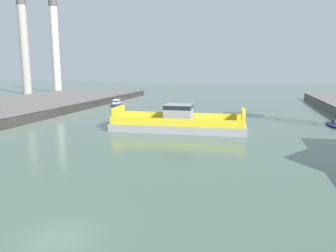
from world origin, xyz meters
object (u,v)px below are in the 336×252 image
(smokestack_distant_a, at_px, (24,44))
(moored_boat_mid_left, at_px, (116,103))
(chain_ferry, at_px, (178,123))
(smokestack_distant_b, at_px, (55,45))
(moored_boat_near_left, at_px, (334,124))

(smokestack_distant_a, bearing_deg, moored_boat_mid_left, -29.50)
(chain_ferry, height_order, smokestack_distant_b, smokestack_distant_b)
(moored_boat_near_left, relative_size, moored_boat_mid_left, 0.92)
(smokestack_distant_b, bearing_deg, moored_boat_mid_left, -42.65)
(moored_boat_near_left, relative_size, smokestack_distant_a, 0.20)
(moored_boat_near_left, xyz_separation_m, smokestack_distant_a, (-89.10, 42.84, 16.88))
(chain_ferry, distance_m, moored_boat_mid_left, 35.30)
(chain_ferry, distance_m, moored_boat_near_left, 25.17)
(moored_boat_near_left, distance_m, smokestack_distant_b, 102.02)
(moored_boat_mid_left, height_order, smokestack_distant_a, smokestack_distant_a)
(chain_ferry, xyz_separation_m, smokestack_distant_b, (-61.45, 64.35, 16.60))
(moored_boat_mid_left, relative_size, smokestack_distant_b, 0.21)
(chain_ferry, bearing_deg, moored_boat_near_left, 23.43)
(moored_boat_mid_left, distance_m, smokestack_distant_a, 53.49)
(moored_boat_mid_left, bearing_deg, moored_boat_near_left, -21.64)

